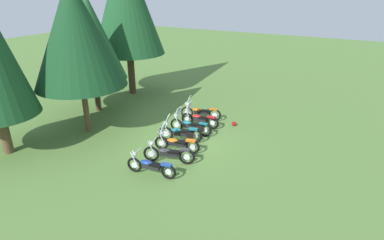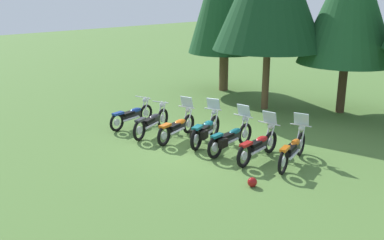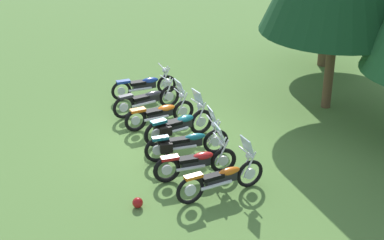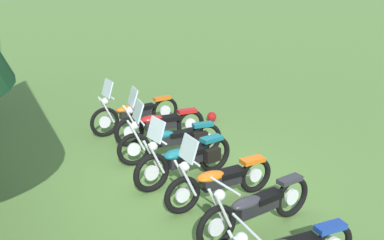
# 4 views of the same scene
# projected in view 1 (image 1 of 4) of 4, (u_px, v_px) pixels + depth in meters

# --- Properties ---
(ground_plane) EXTENTS (80.00, 80.00, 0.00)m
(ground_plane) POSITION_uv_depth(u_px,v_px,m) (183.00, 142.00, 15.78)
(ground_plane) COLOR #547A38
(motorcycle_0) EXTENTS (0.75, 2.18, 0.98)m
(motorcycle_0) POSITION_uv_depth(u_px,v_px,m) (151.00, 166.00, 12.88)
(motorcycle_0) COLOR black
(motorcycle_0) RESTS_ON ground_plane
(motorcycle_1) EXTENTS (0.97, 2.19, 1.01)m
(motorcycle_1) POSITION_uv_depth(u_px,v_px,m) (169.00, 154.00, 13.81)
(motorcycle_1) COLOR black
(motorcycle_1) RESTS_ON ground_plane
(motorcycle_2) EXTENTS (0.78, 2.15, 1.35)m
(motorcycle_2) POSITION_uv_depth(u_px,v_px,m) (176.00, 143.00, 14.75)
(motorcycle_2) COLOR black
(motorcycle_2) RESTS_ON ground_plane
(motorcycle_3) EXTENTS (0.96, 2.11, 1.39)m
(motorcycle_3) POSITION_uv_depth(u_px,v_px,m) (181.00, 133.00, 15.67)
(motorcycle_3) COLOR black
(motorcycle_3) RESTS_ON ground_plane
(motorcycle_4) EXTENTS (0.72, 2.32, 1.37)m
(motorcycle_4) POSITION_uv_depth(u_px,v_px,m) (191.00, 126.00, 16.52)
(motorcycle_4) COLOR black
(motorcycle_4) RESTS_ON ground_plane
(motorcycle_5) EXTENTS (0.74, 2.17, 1.36)m
(motorcycle_5) POSITION_uv_depth(u_px,v_px,m) (199.00, 119.00, 17.38)
(motorcycle_5) COLOR black
(motorcycle_5) RESTS_ON ground_plane
(motorcycle_6) EXTENTS (0.85, 2.29, 1.37)m
(motorcycle_6) POSITION_uv_depth(u_px,v_px,m) (200.00, 112.00, 18.29)
(motorcycle_6) COLOR black
(motorcycle_6) RESTS_ON ground_plane
(pine_tree_1) EXTENTS (4.48, 4.48, 7.65)m
(pine_tree_1) POSITION_uv_depth(u_px,v_px,m) (75.00, 33.00, 15.11)
(pine_tree_1) COLOR brown
(pine_tree_1) RESTS_ON ground_plane
(pine_tree_2) EXTENTS (3.79, 3.79, 6.81)m
(pine_tree_2) POSITION_uv_depth(u_px,v_px,m) (90.00, 38.00, 18.18)
(pine_tree_2) COLOR #42301E
(pine_tree_2) RESTS_ON ground_plane
(pine_tree_3) EXTENTS (4.80, 4.80, 9.75)m
(pine_tree_3) POSITION_uv_depth(u_px,v_px,m) (126.00, 0.00, 20.68)
(pine_tree_3) COLOR #42301E
(pine_tree_3) RESTS_ON ground_plane
(dropped_helmet) EXTENTS (0.25, 0.25, 0.25)m
(dropped_helmet) POSITION_uv_depth(u_px,v_px,m) (234.00, 124.00, 17.61)
(dropped_helmet) COLOR maroon
(dropped_helmet) RESTS_ON ground_plane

